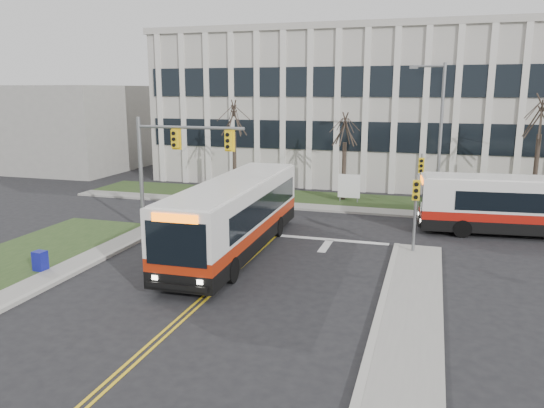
{
  "coord_description": "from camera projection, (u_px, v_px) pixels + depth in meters",
  "views": [
    {
      "loc": [
        7.82,
        -17.97,
        7.6
      ],
      "look_at": [
        0.25,
        6.87,
        2.0
      ],
      "focal_mm": 35.0,
      "sensor_mm": 36.0,
      "label": 1
    }
  ],
  "objects": [
    {
      "name": "ground",
      "position": [
        214.0,
        289.0,
        20.63
      ],
      "size": [
        120.0,
        120.0,
        0.0
      ],
      "primitive_type": "plane",
      "color": "black",
      "rests_on": "ground"
    },
    {
      "name": "sidewalk_east",
      "position": [
        405.0,
        385.0,
        13.8
      ],
      "size": [
        2.0,
        26.0,
        0.14
      ],
      "primitive_type": "cube",
      "color": "#9E9B93",
      "rests_on": "ground"
    },
    {
      "name": "sidewalk_cross",
      "position": [
        382.0,
        212.0,
        33.41
      ],
      "size": [
        44.0,
        1.6,
        0.14
      ],
      "primitive_type": "cube",
      "color": "#9E9B93",
      "rests_on": "ground"
    },
    {
      "name": "building_lawn",
      "position": [
        386.0,
        203.0,
        36.03
      ],
      "size": [
        44.0,
        5.0,
        0.12
      ],
      "primitive_type": "cube",
      "color": "#28411B",
      "rests_on": "ground"
    },
    {
      "name": "office_building",
      "position": [
        402.0,
        109.0,
        46.0
      ],
      "size": [
        40.0,
        16.0,
        12.0
      ],
      "primitive_type": "cube",
      "color": "#B8B1AA",
      "rests_on": "ground"
    },
    {
      "name": "building_annex",
      "position": [
        71.0,
        128.0,
        51.51
      ],
      "size": [
        12.0,
        12.0,
        8.0
      ],
      "primitive_type": "cube",
      "color": "#9E9B93",
      "rests_on": "ground"
    },
    {
      "name": "mast_arm_signal",
      "position": [
        168.0,
        154.0,
        28.03
      ],
      "size": [
        6.11,
        0.38,
        6.2
      ],
      "color": "slate",
      "rests_on": "ground"
    },
    {
      "name": "signal_pole_near",
      "position": [
        416.0,
        202.0,
        24.5
      ],
      "size": [
        0.34,
        0.39,
        3.8
      ],
      "color": "slate",
      "rests_on": "ground"
    },
    {
      "name": "signal_pole_far",
      "position": [
        421.0,
        175.0,
        32.45
      ],
      "size": [
        0.34,
        0.39,
        3.8
      ],
      "color": "slate",
      "rests_on": "ground"
    },
    {
      "name": "streetlight",
      "position": [
        438.0,
        130.0,
        32.4
      ],
      "size": [
        2.15,
        0.25,
        9.2
      ],
      "color": "slate",
      "rests_on": "ground"
    },
    {
      "name": "directory_sign",
      "position": [
        349.0,
        186.0,
        36.04
      ],
      "size": [
        1.5,
        0.12,
        2.0
      ],
      "color": "slate",
      "rests_on": "ground"
    },
    {
      "name": "tree_left",
      "position": [
        234.0,
        120.0,
        38.01
      ],
      "size": [
        1.8,
        1.8,
        7.7
      ],
      "color": "#42352B",
      "rests_on": "ground"
    },
    {
      "name": "tree_mid",
      "position": [
        345.0,
        131.0,
        36.05
      ],
      "size": [
        1.8,
        1.8,
        6.82
      ],
      "color": "#42352B",
      "rests_on": "ground"
    },
    {
      "name": "tree_right",
      "position": [
        541.0,
        118.0,
        32.23
      ],
      "size": [
        1.8,
        1.8,
        8.25
      ],
      "color": "#42352B",
      "rests_on": "ground"
    },
    {
      "name": "bus_main",
      "position": [
        235.0,
        217.0,
        25.12
      ],
      "size": [
        3.03,
        12.75,
        3.39
      ],
      "primitive_type": null,
      "rotation": [
        0.0,
        0.0,
        0.02
      ],
      "color": "silver",
      "rests_on": "ground"
    },
    {
      "name": "bus_cross",
      "position": [
        533.0,
        208.0,
        27.94
      ],
      "size": [
        11.62,
        3.55,
        3.05
      ],
      "primitive_type": null,
      "rotation": [
        0.0,
        0.0,
        -1.48
      ],
      "color": "silver",
      "rests_on": "ground"
    },
    {
      "name": "newspaper_box_blue",
      "position": [
        40.0,
        262.0,
        22.4
      ],
      "size": [
        0.54,
        0.49,
        0.95
      ],
      "primitive_type": "cube",
      "rotation": [
        0.0,
        0.0,
        -0.09
      ],
      "color": "navy",
      "rests_on": "ground"
    }
  ]
}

